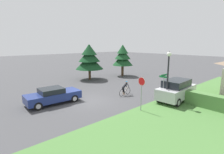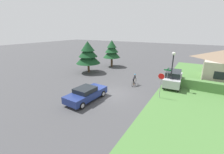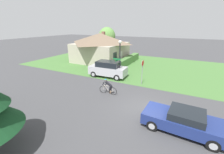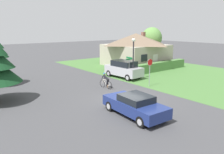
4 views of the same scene
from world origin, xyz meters
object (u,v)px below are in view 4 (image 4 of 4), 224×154
sedan_left_lane (135,105)px  cyclist (106,81)px  street_name_sign (129,64)px  cottage_house (136,49)px  parked_suv_right (124,69)px  street_lamp (133,51)px  deciduous_tree_right (152,38)px  stop_sign (150,67)px

sedan_left_lane → cyclist: bearing=-18.1°
cyclist → street_name_sign: size_ratio=0.68×
cottage_house → parked_suv_right: (-6.97, -5.24, -1.48)m
cottage_house → cyclist: (-11.22, -7.56, -1.77)m
cyclist → street_lamp: size_ratio=0.38×
street_lamp → street_name_sign: size_ratio=1.79×
parked_suv_right → street_lamp: (-0.05, -1.56, 2.14)m
sedan_left_lane → street_lamp: (6.69, 7.15, 2.42)m
street_lamp → deciduous_tree_right: (12.42, 8.48, 0.74)m
street_name_sign → cyclist: bearing=-166.4°
cottage_house → deciduous_tree_right: size_ratio=1.50×
cottage_house → stop_sign: cottage_house is taller
sedan_left_lane → stop_sign: bearing=-51.7°
cyclist → deciduous_tree_right: size_ratio=0.30×
cottage_house → stop_sign: size_ratio=3.20×
street_lamp → stop_sign: bearing=-100.4°
stop_sign → deciduous_tree_right: 17.29m
sedan_left_lane → street_name_sign: size_ratio=1.83×
sedan_left_lane → deciduous_tree_right: size_ratio=0.82×
street_lamp → street_name_sign: street_lamp is taller
stop_sign → street_lamp: (0.52, 2.82, 1.28)m
parked_suv_right → street_name_sign: bearing=157.4°
cottage_house → stop_sign: bearing=-127.2°
cottage_house → deciduous_tree_right: (5.39, 1.68, 1.40)m
stop_sign → parked_suv_right: bearing=-94.8°
deciduous_tree_right → cyclist: bearing=-150.9°
street_lamp → deciduous_tree_right: deciduous_tree_right is taller
cyclist → street_name_sign: street_name_sign is taller
cottage_house → sedan_left_lane: size_ratio=1.82×
sedan_left_lane → cyclist: size_ratio=2.71×
cyclist → stop_sign: 4.37m
stop_sign → cottage_house: bearing=-125.6°
cottage_house → parked_suv_right: 8.85m
sedan_left_lane → parked_suv_right: 11.01m
sedan_left_lane → street_lamp: bearing=-39.9°
stop_sign → cyclist: bearing=-26.6°
parked_suv_right → street_lamp: street_lamp is taller
street_name_sign → sedan_left_lane: bearing=-130.6°
deciduous_tree_right → stop_sign: bearing=-138.9°
parked_suv_right → street_name_sign: (-0.50, -1.42, 0.79)m
street_name_sign → street_lamp: bearing=-17.5°
cyclist → stop_sign: bearing=-123.5°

